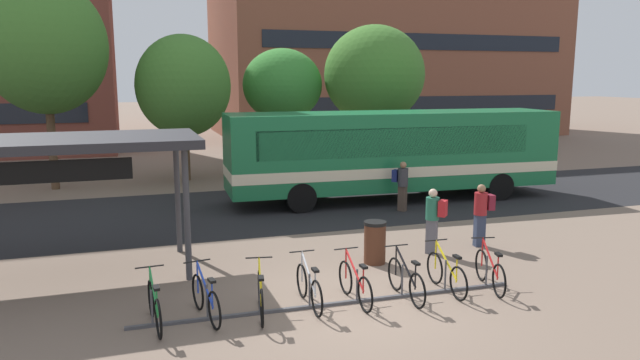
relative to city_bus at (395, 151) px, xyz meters
name	(u,v)px	position (x,y,z in m)	size (l,w,h in m)	color
ground	(354,306)	(-5.10, -9.01, -1.78)	(200.00, 200.00, 0.00)	#7A6656
bus_lane_asphalt	(258,209)	(-5.10, 0.00, -1.77)	(80.00, 7.20, 0.01)	#232326
city_bus	(395,151)	(0.00, 0.00, 0.00)	(12.13, 3.11, 3.20)	#196B3D
bike_rack	(334,301)	(-5.47, -8.87, -1.68)	(7.84, 0.23, 0.70)	#47474C
parked_bicycle_green_0	(155,307)	(-8.85, -8.83, -1.39)	(0.52, 1.72, 0.99)	black
parked_bicycle_blue_1	(206,299)	(-7.94, -8.76, -1.39)	(0.52, 1.71, 0.99)	black
parked_bicycle_yellow_2	(261,296)	(-6.93, -8.91, -1.39)	(0.52, 1.71, 0.99)	black
parked_bicycle_silver_3	(309,288)	(-5.94, -8.77, -1.39)	(0.52, 1.72, 0.99)	black
parked_bicycle_red_4	(355,284)	(-5.02, -8.87, -1.39)	(0.52, 1.72, 0.99)	black
parked_bicycle_black_5	(406,281)	(-3.96, -8.99, -1.39)	(0.52, 1.72, 0.99)	black
parked_bicycle_yellow_6	(446,274)	(-2.98, -8.89, -1.39)	(0.52, 1.72, 0.99)	black
parked_bicycle_red_7	(490,271)	(-2.01, -9.02, -1.39)	(0.59, 1.69, 0.99)	black
transit_shelter	(37,148)	(-11.02, -5.41, 1.17)	(6.82, 3.10, 3.14)	#38383D
commuter_red_pack_0	(434,216)	(-1.93, -6.40, -0.81)	(0.59, 0.59, 1.67)	#565660
commuter_navy_pack_1	(402,183)	(-0.58, -1.81, -0.81)	(0.58, 0.60, 1.68)	#47382D
commuter_maroon_pack_2	(482,211)	(-0.40, -6.21, -0.81)	(0.55, 0.37, 1.67)	#2D3851
trash_bin	(375,242)	(-3.64, -6.66, -1.26)	(0.55, 0.55, 1.03)	#4C2819
street_tree_0	(183,86)	(-6.84, 6.52, 2.28)	(4.00, 4.00, 6.22)	brown
street_tree_1	(44,46)	(-12.06, 6.04, 3.82)	(4.71, 4.71, 8.23)	brown
street_tree_2	(374,75)	(1.82, 6.23, 2.76)	(4.66, 4.66, 6.81)	brown
street_tree_3	(282,85)	(-2.29, 7.36, 2.28)	(3.67, 3.67, 5.74)	brown
building_right_wing	(382,24)	(10.34, 24.56, 6.75)	(25.64, 13.80, 17.06)	brown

